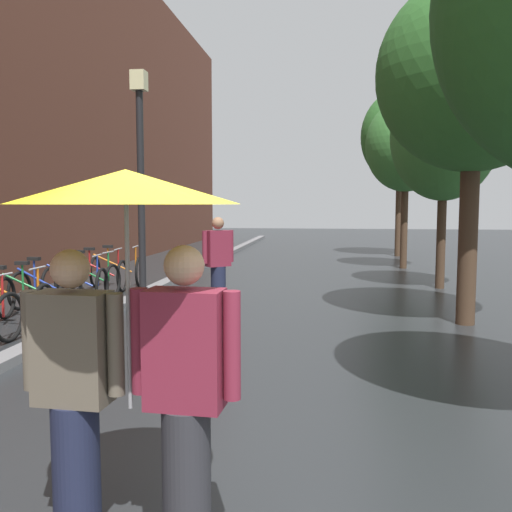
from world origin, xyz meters
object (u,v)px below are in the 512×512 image
(parked_bicycle_7, at_px, (99,275))
(couple_under_umbrella, at_px, (128,294))
(parked_bicycle_3, at_px, (36,297))
(street_lamp_post, at_px, (141,174))
(parked_bicycle_4, at_px, (45,290))
(street_tree_1, at_px, (474,75))
(street_tree_3, at_px, (406,146))
(parked_bicycle_2, at_px, (12,304))
(parked_bicycle_6, at_px, (89,279))
(parked_bicycle_8, at_px, (117,271))
(parked_bicycle_5, at_px, (75,284))
(pedestrian_walking_midground, at_px, (218,265))
(street_tree_4, at_px, (400,137))
(street_tree_2, at_px, (444,137))

(parked_bicycle_7, height_order, couple_under_umbrella, couple_under_umbrella)
(parked_bicycle_3, height_order, street_lamp_post, street_lamp_post)
(parked_bicycle_3, relative_size, parked_bicycle_4, 1.02)
(street_tree_1, bearing_deg, couple_under_umbrella, -116.95)
(street_tree_3, height_order, parked_bicycle_3, street_tree_3)
(parked_bicycle_2, height_order, parked_bicycle_4, same)
(street_lamp_post, bearing_deg, parked_bicycle_6, 137.74)
(parked_bicycle_8, distance_m, couple_under_umbrella, 10.08)
(parked_bicycle_5, distance_m, parked_bicycle_6, 0.75)
(parked_bicycle_5, bearing_deg, parked_bicycle_8, 90.92)
(parked_bicycle_2, distance_m, pedestrian_walking_midground, 3.31)
(parked_bicycle_5, bearing_deg, pedestrian_walking_midground, -10.12)
(street_tree_1, bearing_deg, parked_bicycle_5, 172.99)
(parked_bicycle_3, distance_m, parked_bicycle_6, 2.13)
(street_tree_4, relative_size, parked_bicycle_3, 5.18)
(parked_bicycle_4, xyz_separation_m, parked_bicycle_6, (0.15, 1.47, 0.00))
(street_tree_3, bearing_deg, parked_bicycle_5, -135.11)
(parked_bicycle_8, bearing_deg, street_tree_3, 34.06)
(street_tree_4, xyz_separation_m, couple_under_umbrella, (-3.47, -17.89, -2.85))
(parked_bicycle_5, relative_size, pedestrian_walking_midground, 0.68)
(street_tree_1, relative_size, pedestrian_walking_midground, 3.21)
(street_tree_1, bearing_deg, parked_bicycle_2, -170.21)
(street_tree_3, xyz_separation_m, parked_bicycle_7, (-7.07, -5.39, -3.18))
(street_tree_4, relative_size, parked_bicycle_6, 5.30)
(street_tree_4, bearing_deg, pedestrian_walking_midground, -110.98)
(parked_bicycle_2, bearing_deg, couple_under_umbrella, -53.45)
(couple_under_umbrella, bearing_deg, parked_bicycle_5, 117.57)
(street_tree_2, xyz_separation_m, parked_bicycle_7, (-7.39, -1.51, -2.99))
(street_tree_4, height_order, parked_bicycle_8, street_tree_4)
(street_tree_4, height_order, parked_bicycle_6, street_tree_4)
(parked_bicycle_8, bearing_deg, parked_bicycle_6, -91.10)
(street_tree_1, relative_size, parked_bicycle_6, 4.78)
(street_tree_2, xyz_separation_m, pedestrian_walking_midground, (-4.37, -3.51, -2.51))
(parked_bicycle_4, bearing_deg, street_tree_4, 57.27)
(street_tree_2, distance_m, parked_bicycle_2, 9.34)
(street_tree_4, height_order, street_lamp_post, street_tree_4)
(parked_bicycle_4, height_order, parked_bicycle_6, same)
(street_tree_1, bearing_deg, street_tree_4, 88.58)
(street_tree_4, bearing_deg, couple_under_umbrella, -100.99)
(street_tree_2, relative_size, parked_bicycle_3, 4.19)
(parked_bicycle_2, relative_size, pedestrian_walking_midground, 0.65)
(parked_bicycle_4, distance_m, couple_under_umbrella, 7.56)
(parked_bicycle_6, bearing_deg, street_tree_1, -12.88)
(street_tree_4, height_order, parked_bicycle_2, street_tree_4)
(street_tree_4, distance_m, parked_bicycle_7, 12.47)
(street_tree_2, xyz_separation_m, parked_bicycle_2, (-7.26, -5.04, -2.99))
(street_tree_3, xyz_separation_m, parked_bicycle_4, (-7.11, -7.60, -3.18))
(parked_bicycle_3, xyz_separation_m, parked_bicycle_7, (-0.14, 2.88, 0.00))
(parked_bicycle_3, distance_m, street_lamp_post, 2.67)
(parked_bicycle_7, bearing_deg, street_tree_2, 11.57)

